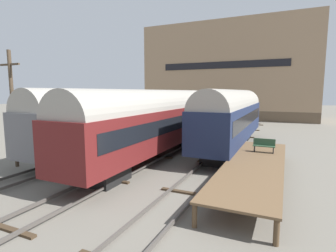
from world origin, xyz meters
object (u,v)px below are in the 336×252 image
(person_worker, at_px, (91,158))
(train_car_grey, at_px, (113,116))
(train_car_navy, at_px, (232,115))
(train_car_maroon, at_px, (156,120))
(utility_pole, at_px, (13,107))
(bench, at_px, (264,145))

(person_worker, bearing_deg, train_car_grey, 114.57)
(train_car_navy, xyz_separation_m, person_worker, (-6.52, -11.08, -2.02))
(train_car_navy, bearing_deg, person_worker, -120.46)
(train_car_maroon, bearing_deg, utility_pole, -140.98)
(utility_pole, bearing_deg, person_worker, 8.99)
(train_car_navy, relative_size, person_worker, 10.47)
(train_car_grey, bearing_deg, bench, -0.93)
(train_car_grey, bearing_deg, train_car_navy, 28.11)
(person_worker, bearing_deg, bench, 31.45)
(bench, relative_size, utility_pole, 0.18)
(bench, height_order, utility_pole, utility_pole)
(train_car_navy, relative_size, bench, 12.10)
(train_car_maroon, relative_size, person_worker, 11.65)
(train_car_navy, distance_m, train_car_maroon, 7.50)
(train_car_grey, distance_m, person_worker, 7.02)
(bench, bearing_deg, person_worker, -148.55)
(train_car_navy, height_order, utility_pole, utility_pole)
(person_worker, distance_m, utility_pole, 6.51)
(train_car_grey, distance_m, utility_pole, 7.64)
(train_car_maroon, bearing_deg, bench, 5.16)
(train_car_maroon, bearing_deg, train_car_grey, 168.99)
(utility_pole, bearing_deg, train_car_navy, 44.52)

